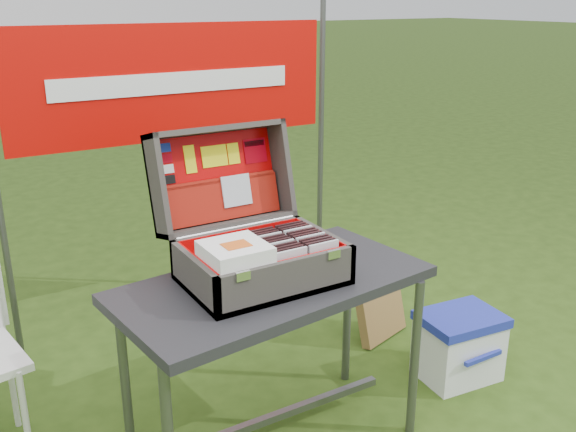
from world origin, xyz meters
TOP-DOWN VIEW (x-y plane):
  - table at (-0.09, 0.00)m, footprint 1.20×0.70m
  - table_top at (-0.09, 0.00)m, footprint 1.20×0.70m
  - table_leg_fr at (0.42, -0.22)m, footprint 0.04×0.04m
  - table_leg_bl at (-0.60, 0.23)m, footprint 0.04×0.04m
  - table_leg_br at (0.42, 0.23)m, footprint 0.04×0.04m
  - table_brace at (-0.09, 0.00)m, footprint 0.99×0.03m
  - suitcase at (-0.13, 0.07)m, footprint 0.55×0.55m
  - suitcase_base_bottom at (-0.13, 0.01)m, footprint 0.55×0.39m
  - suitcase_base_wall_front at (-0.13, -0.17)m, footprint 0.55×0.02m
  - suitcase_base_wall_back at (-0.13, 0.20)m, footprint 0.55×0.02m
  - suitcase_base_wall_left at (-0.39, 0.01)m, footprint 0.02×0.39m
  - suitcase_base_wall_right at (0.13, 0.01)m, footprint 0.02×0.39m
  - suitcase_liner_floor at (-0.13, 0.01)m, footprint 0.50×0.35m
  - suitcase_latch_left at (-0.30, -0.18)m, footprint 0.05×0.01m
  - suitcase_latch_right at (0.05, -0.18)m, footprint 0.05×0.01m
  - suitcase_hinge at (-0.13, 0.21)m, footprint 0.49×0.02m
  - suitcase_lid_back at (-0.13, 0.39)m, footprint 0.55×0.12m
  - suitcase_lid_rim_far at (-0.13, 0.37)m, footprint 0.55×0.15m
  - suitcase_lid_rim_near at (-0.13, 0.28)m, footprint 0.55×0.15m
  - suitcase_lid_rim_left at (-0.39, 0.33)m, footprint 0.02×0.24m
  - suitcase_lid_rim_right at (0.13, 0.33)m, footprint 0.02×0.24m
  - suitcase_lid_liner at (-0.13, 0.38)m, footprint 0.50×0.09m
  - suitcase_liner_wall_front at (-0.13, -0.16)m, footprint 0.50×0.01m
  - suitcase_liner_wall_back at (-0.13, 0.18)m, footprint 0.50×0.01m
  - suitcase_liner_wall_left at (-0.38, 0.01)m, footprint 0.01×0.35m
  - suitcase_liner_wall_right at (0.12, 0.01)m, footprint 0.01×0.35m
  - suitcase_lid_pocket at (-0.13, 0.33)m, footprint 0.48×0.07m
  - suitcase_pocket_edge at (-0.13, 0.35)m, footprint 0.47×0.02m
  - suitcase_pocket_cd at (-0.07, 0.32)m, footprint 0.12×0.04m
  - lid_sticker_cc_a at (-0.33, 0.40)m, footprint 0.05×0.01m
  - lid_sticker_cc_b at (-0.33, 0.39)m, footprint 0.05×0.01m
  - lid_sticker_cc_c at (-0.33, 0.38)m, footprint 0.05×0.01m
  - lid_sticker_cc_d at (-0.33, 0.37)m, footprint 0.05×0.01m
  - lid_card_neon_tall at (-0.23, 0.39)m, footprint 0.04×0.03m
  - lid_card_neon_main at (-0.13, 0.39)m, footprint 0.11×0.02m
  - lid_card_neon_small at (-0.05, 0.39)m, footprint 0.05×0.02m
  - lid_sticker_band at (0.05, 0.39)m, footprint 0.10×0.03m
  - lid_sticker_band_bar at (0.05, 0.40)m, footprint 0.09×0.01m
  - cd_left_0 at (-0.09, -0.13)m, footprint 0.12×0.01m
  - cd_left_1 at (-0.09, -0.11)m, footprint 0.12×0.01m
  - cd_left_2 at (-0.09, -0.09)m, footprint 0.12×0.01m
  - cd_left_3 at (-0.09, -0.07)m, footprint 0.12×0.01m
  - cd_left_4 at (-0.09, -0.05)m, footprint 0.12×0.01m
  - cd_left_5 at (-0.09, -0.03)m, footprint 0.12×0.01m
  - cd_left_6 at (-0.09, -0.01)m, footprint 0.12×0.01m
  - cd_left_7 at (-0.09, 0.02)m, footprint 0.12×0.01m
  - cd_left_8 at (-0.09, 0.04)m, footprint 0.12×0.01m
  - cd_left_9 at (-0.09, 0.06)m, footprint 0.12×0.01m
  - cd_left_10 at (-0.09, 0.08)m, footprint 0.12×0.01m
  - cd_left_11 at (-0.09, 0.10)m, footprint 0.12×0.01m
  - cd_right_0 at (0.04, -0.13)m, footprint 0.12×0.01m
  - cd_right_1 at (0.04, -0.11)m, footprint 0.12×0.01m
  - cd_right_2 at (0.04, -0.09)m, footprint 0.12×0.01m
  - cd_right_3 at (0.04, -0.07)m, footprint 0.12×0.01m
  - cd_right_4 at (0.04, -0.05)m, footprint 0.12×0.01m
  - cd_right_5 at (0.04, -0.03)m, footprint 0.12×0.01m
  - cd_right_6 at (0.04, -0.01)m, footprint 0.12×0.01m
  - cd_right_7 at (0.04, 0.02)m, footprint 0.12×0.01m
  - cd_right_8 at (0.04, 0.04)m, footprint 0.12×0.01m
  - cd_right_9 at (0.04, 0.06)m, footprint 0.12×0.01m
  - cd_right_10 at (0.04, 0.08)m, footprint 0.12×0.01m
  - cd_right_11 at (0.04, 0.10)m, footprint 0.12×0.01m
  - songbook_0 at (-0.27, -0.06)m, footprint 0.20×0.20m
  - songbook_1 at (-0.27, -0.06)m, footprint 0.20×0.20m
  - songbook_2 at (-0.27, -0.06)m, footprint 0.20×0.20m
  - songbook_3 at (-0.27, -0.06)m, footprint 0.20×0.20m
  - songbook_4 at (-0.27, -0.06)m, footprint 0.20×0.20m
  - songbook_5 at (-0.27, -0.06)m, footprint 0.20×0.20m
  - songbook_6 at (-0.27, -0.06)m, footprint 0.20×0.20m
  - songbook_7 at (-0.27, -0.06)m, footprint 0.20×0.20m
  - songbook_8 at (-0.27, -0.06)m, footprint 0.20×0.20m
  - songbook_9 at (-0.27, -0.06)m, footprint 0.20×0.20m
  - songbook_graphic at (-0.27, -0.07)m, footprint 0.09×0.07m
  - cooler at (0.88, -0.02)m, footprint 0.39×0.31m
  - cooler_body at (0.88, -0.02)m, footprint 0.37×0.29m
  - cooler_lid at (0.88, -0.02)m, footprint 0.39×0.31m
  - cooler_handle at (0.88, -0.17)m, footprint 0.22×0.02m
  - chair_leg_fr at (-0.95, 0.32)m, footprint 0.02×0.02m
  - chair_leg_br at (-0.95, 0.65)m, footprint 0.02×0.02m
  - cardboard_box at (0.81, 0.46)m, footprint 0.35×0.22m
  - banner_post_right at (0.85, 1.10)m, footprint 0.03×0.03m
  - banner at (0.00, 1.09)m, footprint 1.60×0.02m
  - banner_text at (0.00, 1.08)m, footprint 1.20×0.00m

SIDE VIEW (x-z plane):
  - table_brace at x=-0.09m, z-range 0.10..0.14m
  - cooler_body at x=0.88m, z-range 0.00..0.28m
  - cooler at x=0.88m, z-range 0.00..0.32m
  - cardboard_box at x=0.81m, z-range 0.00..0.35m
  - cooler_handle at x=0.88m, z-range 0.16..0.18m
  - chair_leg_fr at x=-0.95m, z-range 0.00..0.44m
  - chair_leg_br at x=-0.95m, z-range 0.00..0.44m
  - cooler_lid at x=0.88m, z-range 0.28..0.32m
  - table_leg_fr at x=0.42m, z-range 0.00..0.67m
  - table_leg_bl at x=-0.60m, z-range 0.00..0.67m
  - table_leg_br at x=0.42m, z-range 0.00..0.67m
  - table at x=-0.09m, z-range 0.00..0.71m
  - table_top at x=-0.09m, z-range 0.67..0.71m
  - suitcase_base_bottom at x=-0.13m, z-range 0.71..0.73m
  - suitcase_liner_floor at x=-0.13m, z-range 0.73..0.74m
  - suitcase_base_wall_front at x=-0.13m, z-range 0.71..0.86m
  - suitcase_base_wall_back at x=-0.13m, z-range 0.71..0.86m
  - suitcase_base_wall_left at x=-0.39m, z-range 0.71..0.86m
  - suitcase_base_wall_right at x=0.13m, z-range 0.71..0.86m
  - suitcase_liner_wall_front at x=-0.13m, z-range 0.73..0.86m
  - suitcase_liner_wall_back at x=-0.13m, z-range 0.73..0.86m
  - suitcase_liner_wall_left at x=-0.38m, z-range 0.73..0.86m
  - suitcase_liner_wall_right at x=0.12m, z-range 0.73..0.86m
  - cd_left_0 at x=-0.09m, z-range 0.74..0.88m
  - cd_left_1 at x=-0.09m, z-range 0.74..0.88m
  - cd_left_2 at x=-0.09m, z-range 0.74..0.88m
  - cd_left_3 at x=-0.09m, z-range 0.74..0.88m
  - cd_left_4 at x=-0.09m, z-range 0.74..0.88m
  - cd_left_5 at x=-0.09m, z-range 0.74..0.88m
  - cd_left_6 at x=-0.09m, z-range 0.74..0.88m
  - cd_left_7 at x=-0.09m, z-range 0.74..0.88m
  - cd_left_8 at x=-0.09m, z-range 0.74..0.88m
  - cd_left_9 at x=-0.09m, z-range 0.74..0.88m
  - cd_left_10 at x=-0.09m, z-range 0.74..0.88m
  - cd_left_11 at x=-0.09m, z-range 0.74..0.88m
  - cd_right_0 at x=0.04m, z-range 0.74..0.88m
  - cd_right_1 at x=0.04m, z-range 0.74..0.88m
  - cd_right_2 at x=0.04m, z-range 0.74..0.88m
  - cd_right_3 at x=0.04m, z-range 0.74..0.88m
  - cd_right_4 at x=0.04m, z-range 0.74..0.88m
  - cd_right_5 at x=0.04m, z-range 0.74..0.88m
  - cd_right_6 at x=0.04m, z-range 0.74..0.88m
  - cd_right_7 at x=0.04m, z-range 0.74..0.88m
  - cd_right_8 at x=0.04m, z-range 0.74..0.88m
  - cd_right_9 at x=0.04m, z-range 0.74..0.88m
  - cd_right_10 at x=0.04m, z-range 0.74..0.88m
  - cd_right_11 at x=0.04m, z-range 0.74..0.88m
  - suitcase_latch_left at x=-0.30m, z-range 0.83..0.86m
  - suitcase_latch_right at x=0.05m, z-range 0.83..0.86m
  - banner_post_right at x=0.85m, z-range 0.00..1.70m
  - suitcase_lid_rim_near at x=-0.13m, z-range 0.82..0.88m
  - suitcase_hinge at x=-0.13m, z-range 0.85..0.87m
  - songbook_0 at x=-0.27m, z-range 0.86..0.86m
  - songbook_1 at x=-0.27m, z-range 0.86..0.87m
  - songbook_2 at x=-0.27m, z-range 0.87..0.87m
  - songbook_3 at x=-0.27m, z-range 0.87..0.88m
  - songbook_4 at x=-0.27m, z-range 0.88..0.88m
  - songbook_5 at x=-0.27m, z-range 0.88..0.89m
  - songbook_6 at x=-0.27m, z-range 0.89..0.89m
  - songbook_7 at x=-0.27m, z-range 0.89..0.90m
  - songbook_8 at x=-0.27m, z-range 0.90..0.90m
  - songbook_9 at x=-0.27m, z-range 0.90..0.91m
  - songbook_graphic at x=-0.27m, z-range 0.91..0.91m
  - suitcase_lid_pocket at x=-0.13m, z-range 0.86..1.01m
  - suitcase at x=-0.13m, z-range 0.71..1.22m
  - suitcase_pocket_cd at x=-0.07m, z-range 0.91..1.03m
  - suitcase_pocket_edge at x=-0.13m, z-range 1.00..1.02m
  - suitcase_lid_back at x=-0.13m, z-range 0.82..1.21m
  - suitcase_lid_liner at x=-0.13m, z-range 0.85..1.18m
  - suitcase_lid_rim_left at x=-0.39m, z-range 0.82..1.24m
  - suitcase_lid_rim_right at x=0.13m, z-range 0.82..1.24m
  - lid_sticker_cc_d at x=-0.33m, z-range 1.02..1.05m
  - lid_sticker_cc_c at x=-0.33m, z-range 1.06..1.09m
  - lid_card_neon_tall at x=-0.23m, z-range 1.05..1.15m
  - lid_card_neon_main at x=-0.13m, z-range 1.06..1.14m
  - lid_card_neon_small at x=-0.05m, z-range 1.06..1.14m
  - lid_sticker_band at x=0.05m, z-range 1.05..1.15m
  - lid_sticker_cc_b at x=-0.33m, z-range 1.10..1.13m
  - lid_sticker_band_bar at x=0.05m, z-range 1.12..1.14m
  - lid_sticker_cc_a at x=-0.33m, z-range 1.14..1.17m
  - suitcase_lid_rim_far at x=-0.13m, z-range 1.18..1.24m
  - banner at x=0.00m, z-range 1.02..1.58m
  - banner_text at x=0.00m, z-range 1.25..1.35m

